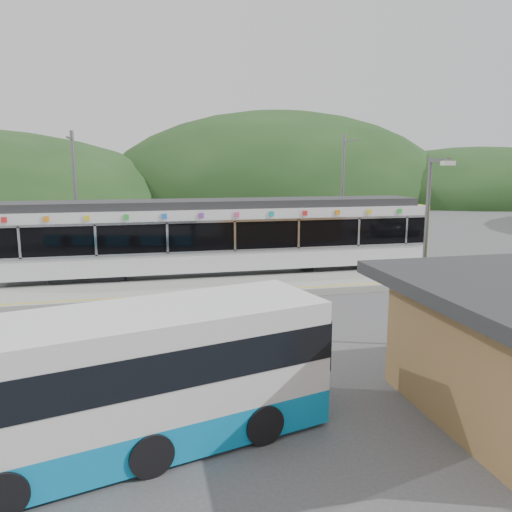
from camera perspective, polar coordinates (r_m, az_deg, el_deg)
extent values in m
plane|color=#4C4C4F|center=(18.58, -0.38, -6.44)|extent=(120.00, 120.00, 0.00)
ellipsoid|color=#1E3D19|center=(74.27, 2.65, 6.23)|extent=(52.00, 39.00, 26.00)
ellipsoid|color=#1E3D19|center=(81.78, 23.94, 5.74)|extent=(44.00, 33.00, 16.00)
cube|color=#9E9E99|center=(21.66, -2.28, -3.59)|extent=(26.00, 3.20, 0.30)
cube|color=yellow|center=(20.38, -1.61, -4.03)|extent=(26.00, 0.10, 0.01)
cube|color=black|center=(24.04, -18.50, -2.35)|extent=(3.20, 2.20, 0.56)
cube|color=black|center=(25.74, 9.12, -1.12)|extent=(3.20, 2.20, 0.56)
cube|color=silver|center=(24.02, -4.23, -0.04)|extent=(20.00, 2.90, 0.92)
cube|color=black|center=(23.84, -4.27, 2.76)|extent=(20.00, 2.96, 1.45)
cube|color=silver|center=(22.48, -3.66, 0.56)|extent=(20.00, 0.05, 0.10)
cube|color=silver|center=(22.29, -3.70, 3.98)|extent=(20.00, 0.05, 0.10)
cube|color=silver|center=(23.73, -4.30, 5.03)|extent=(20.00, 2.90, 0.45)
cube|color=#2D2D30|center=(23.70, -4.31, 6.01)|extent=(19.40, 2.50, 0.36)
cube|color=yellow|center=(27.28, 17.27, 2.60)|extent=(0.24, 2.92, 3.00)
cube|color=silver|center=(22.64, -25.44, 1.37)|extent=(0.10, 0.05, 1.35)
cube|color=silver|center=(22.18, -17.86, 1.71)|extent=(0.10, 0.05, 1.35)
cube|color=silver|center=(22.11, -10.09, 2.03)|extent=(0.10, 0.05, 1.35)
cube|color=silver|center=(22.46, -2.42, 2.31)|extent=(0.10, 0.05, 1.35)
cube|color=silver|center=(23.18, 4.89, 2.54)|extent=(0.10, 0.05, 1.35)
cube|color=silver|center=(24.26, 11.66, 2.71)|extent=(0.10, 0.05, 1.35)
cube|color=silver|center=(25.40, 16.81, 2.81)|extent=(0.10, 0.05, 1.35)
cube|color=red|center=(22.65, -26.85, 3.70)|extent=(0.22, 0.04, 0.22)
cube|color=orange|center=(22.32, -22.86, 3.92)|extent=(0.22, 0.04, 0.22)
cube|color=yellow|center=(22.10, -18.77, 4.13)|extent=(0.22, 0.04, 0.22)
cube|color=green|center=(21.99, -14.61, 4.32)|extent=(0.22, 0.04, 0.22)
cube|color=blue|center=(22.00, -10.43, 4.49)|extent=(0.22, 0.04, 0.22)
cube|color=purple|center=(22.13, -6.28, 4.63)|extent=(0.22, 0.04, 0.22)
cube|color=#E54C8C|center=(22.37, -2.19, 4.74)|extent=(0.22, 0.04, 0.22)
cube|color=#19A5A5|center=(22.72, 1.79, 4.83)|extent=(0.22, 0.04, 0.22)
cube|color=red|center=(23.18, 5.63, 4.90)|extent=(0.22, 0.04, 0.22)
cube|color=orange|center=(23.73, 9.31, 4.94)|extent=(0.22, 0.04, 0.22)
cube|color=yellow|center=(24.38, 12.81, 4.96)|extent=(0.22, 0.04, 0.22)
cube|color=green|center=(25.11, 16.12, 4.96)|extent=(0.22, 0.04, 0.22)
cylinder|color=slate|center=(26.22, -19.87, 5.67)|extent=(0.18, 0.18, 7.00)
cube|color=slate|center=(25.39, -20.52, 12.51)|extent=(0.08, 1.80, 0.08)
cylinder|color=slate|center=(28.20, 9.82, 6.42)|extent=(0.18, 0.18, 7.00)
cube|color=slate|center=(27.43, 10.68, 12.77)|extent=(0.08, 1.80, 0.08)
cube|color=#0D88CB|center=(10.25, -20.30, -19.07)|extent=(10.08, 4.65, 0.72)
cube|color=silver|center=(9.92, -20.57, -15.46)|extent=(10.08, 4.65, 0.72)
cube|color=black|center=(9.64, -20.84, -11.62)|extent=(10.09, 4.69, 0.72)
cube|color=silver|center=(9.45, -21.07, -8.34)|extent=(10.08, 4.65, 0.45)
cylinder|color=black|center=(10.24, -27.14, -19.93)|extent=(1.37, 2.48, 0.80)
cylinder|color=black|center=(10.43, -13.61, -18.41)|extent=(1.37, 2.48, 0.80)
cylinder|color=black|center=(11.09, -1.87, -16.28)|extent=(1.37, 2.48, 0.80)
cylinder|color=slate|center=(15.40, 18.73, 0.18)|extent=(0.12, 0.12, 5.59)
cube|color=slate|center=(14.83, 20.20, 10.22)|extent=(0.12, 0.93, 0.12)
cube|color=silver|center=(14.48, 21.09, 9.88)|extent=(0.35, 0.18, 0.12)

